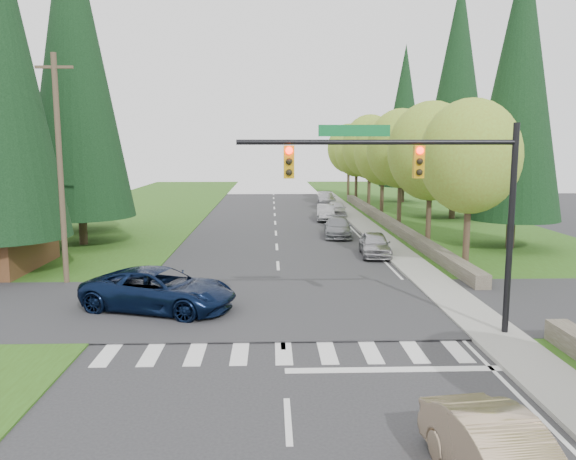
{
  "coord_description": "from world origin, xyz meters",
  "views": [
    {
      "loc": [
        -0.37,
        -12.76,
        6.06
      ],
      "look_at": [
        0.32,
        9.18,
        2.8
      ],
      "focal_mm": 35.0,
      "sensor_mm": 36.0,
      "label": 1
    }
  ],
  "objects_px": {
    "suv_navy": "(160,290)",
    "parked_car_e": "(327,198)",
    "parked_car_c": "(326,212)",
    "parked_car_b": "(338,227)",
    "parked_car_d": "(336,209)",
    "sedan_champagne": "(502,460)",
    "parked_car_a": "(375,244)"
  },
  "relations": [
    {
      "from": "suv_navy",
      "to": "parked_car_e",
      "type": "height_order",
      "value": "suv_navy"
    },
    {
      "from": "parked_car_c",
      "to": "parked_car_e",
      "type": "distance_m",
      "value": 13.33
    },
    {
      "from": "parked_car_b",
      "to": "parked_car_e",
      "type": "xyz_separation_m",
      "value": [
        1.4,
        21.81,
        -0.0
      ]
    },
    {
      "from": "parked_car_c",
      "to": "parked_car_d",
      "type": "distance_m",
      "value": 2.89
    },
    {
      "from": "sedan_champagne",
      "to": "suv_navy",
      "type": "xyz_separation_m",
      "value": [
        -8.16,
        11.53,
        0.12
      ]
    },
    {
      "from": "suv_navy",
      "to": "parked_car_c",
      "type": "bearing_deg",
      "value": -0.58
    },
    {
      "from": "parked_car_a",
      "to": "parked_car_b",
      "type": "distance_m",
      "value": 6.99
    },
    {
      "from": "parked_car_b",
      "to": "parked_car_d",
      "type": "relative_size",
      "value": 1.1
    },
    {
      "from": "suv_navy",
      "to": "sedan_champagne",
      "type": "bearing_deg",
      "value": -126.56
    },
    {
      "from": "sedan_champagne",
      "to": "parked_car_a",
      "type": "xyz_separation_m",
      "value": [
        1.81,
        21.78,
        -0.0
      ]
    },
    {
      "from": "parked_car_a",
      "to": "parked_car_c",
      "type": "xyz_separation_m",
      "value": [
        -1.25,
        15.43,
        -0.01
      ]
    },
    {
      "from": "parked_car_a",
      "to": "parked_car_e",
      "type": "xyz_separation_m",
      "value": [
        0.15,
        28.68,
        -0.03
      ]
    },
    {
      "from": "parked_car_a",
      "to": "parked_car_c",
      "type": "relative_size",
      "value": 0.98
    },
    {
      "from": "sedan_champagne",
      "to": "parked_car_a",
      "type": "distance_m",
      "value": 21.86
    },
    {
      "from": "parked_car_b",
      "to": "suv_navy",
      "type": "bearing_deg",
      "value": -112.44
    },
    {
      "from": "parked_car_a",
      "to": "parked_car_d",
      "type": "distance_m",
      "value": 18.05
    },
    {
      "from": "suv_navy",
      "to": "parked_car_a",
      "type": "height_order",
      "value": "suv_navy"
    },
    {
      "from": "sedan_champagne",
      "to": "parked_car_b",
      "type": "distance_m",
      "value": 28.66
    },
    {
      "from": "parked_car_a",
      "to": "parked_car_b",
      "type": "xyz_separation_m",
      "value": [
        -1.25,
        6.88,
        -0.03
      ]
    },
    {
      "from": "parked_car_b",
      "to": "parked_car_c",
      "type": "height_order",
      "value": "parked_car_c"
    },
    {
      "from": "parked_car_d",
      "to": "parked_car_e",
      "type": "xyz_separation_m",
      "value": [
        0.19,
        10.63,
        -0.05
      ]
    },
    {
      "from": "parked_car_c",
      "to": "parked_car_d",
      "type": "relative_size",
      "value": 1.0
    },
    {
      "from": "parked_car_a",
      "to": "parked_car_b",
      "type": "relative_size",
      "value": 0.89
    },
    {
      "from": "parked_car_a",
      "to": "parked_car_d",
      "type": "relative_size",
      "value": 0.98
    },
    {
      "from": "suv_navy",
      "to": "parked_car_e",
      "type": "bearing_deg",
      "value": 3.61
    },
    {
      "from": "sedan_champagne",
      "to": "parked_car_d",
      "type": "relative_size",
      "value": 1.02
    },
    {
      "from": "parked_car_b",
      "to": "parked_car_c",
      "type": "xyz_separation_m",
      "value": [
        0.0,
        8.55,
        0.02
      ]
    },
    {
      "from": "parked_car_b",
      "to": "parked_car_e",
      "type": "relative_size",
      "value": 1.0
    },
    {
      "from": "sedan_champagne",
      "to": "parked_car_a",
      "type": "relative_size",
      "value": 1.04
    },
    {
      "from": "sedan_champagne",
      "to": "suv_navy",
      "type": "height_order",
      "value": "suv_navy"
    },
    {
      "from": "parked_car_b",
      "to": "sedan_champagne",
      "type": "bearing_deg",
      "value": -86.58
    },
    {
      "from": "parked_car_d",
      "to": "sedan_champagne",
      "type": "bearing_deg",
      "value": -89.17
    }
  ]
}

